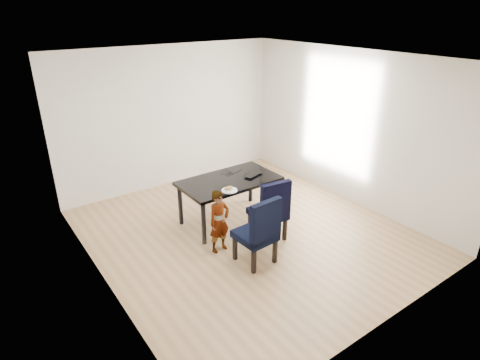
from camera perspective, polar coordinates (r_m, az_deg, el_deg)
floor at (r=6.48m, az=1.04°, el=-7.52°), size 4.50×5.00×0.01m
ceiling at (r=5.57m, az=1.26°, el=17.02°), size 4.50×5.00×0.01m
wall_back at (r=7.94m, az=-9.88°, el=8.79°), size 4.50×0.01×2.70m
wall_front at (r=4.34m, az=21.48°, el=-5.69°), size 4.50×0.01×2.70m
wall_left at (r=4.98m, az=-20.14°, el=-1.62°), size 0.01×5.00×2.70m
wall_right at (r=7.40m, az=15.37°, el=7.17°), size 0.01×5.00×2.70m
dining_table at (r=6.65m, az=-1.51°, el=-2.90°), size 1.60×0.90×0.75m
chair_left at (r=5.56m, az=2.17°, el=-7.05°), size 0.52×0.54×1.03m
chair_right at (r=6.13m, az=3.97°, el=-4.02°), size 0.55×0.56×1.01m
child at (r=5.82m, az=-2.97°, el=-5.92°), size 0.37×0.26×0.96m
plate at (r=6.11m, az=-1.51°, el=-1.47°), size 0.27×0.27×0.01m
sandwich at (r=6.09m, az=-1.66°, el=-1.17°), size 0.17×0.11×0.06m
laptop at (r=6.68m, az=1.57°, el=0.89°), size 0.42×0.33×0.03m
cable_tangle at (r=6.68m, az=-1.45°, el=0.81°), size 0.19×0.19×0.01m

